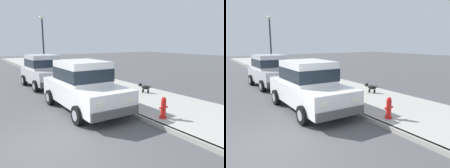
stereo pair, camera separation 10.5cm
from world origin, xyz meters
The scene contains 8 objects.
ground_plane centered at (0.00, 0.00, 0.00)m, with size 80.00×80.00×0.00m, color #4C4C4F.
curb centered at (3.20, 0.00, 0.07)m, with size 0.16×64.00×0.14m, color gray.
sidewalk centered at (5.00, 0.00, 0.07)m, with size 3.60×64.00×0.14m, color #A8A59E.
car_white_sedan centered at (2.11, 2.60, 0.98)m, with size 2.09×4.63×1.92m.
car_silver_hatchback centered at (2.21, 8.00, 0.98)m, with size 2.04×3.85×1.88m.
dog_black centered at (5.66, 2.94, 0.43)m, with size 0.38×0.71×0.49m.
fire_hydrant centered at (3.65, -0.19, 0.48)m, with size 0.34×0.24×0.72m.
street_lamp centered at (3.55, 12.09, 2.91)m, with size 0.36×0.36×4.42m.
Camera 2 is at (-1.60, -5.08, 2.64)m, focal length 35.28 mm.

